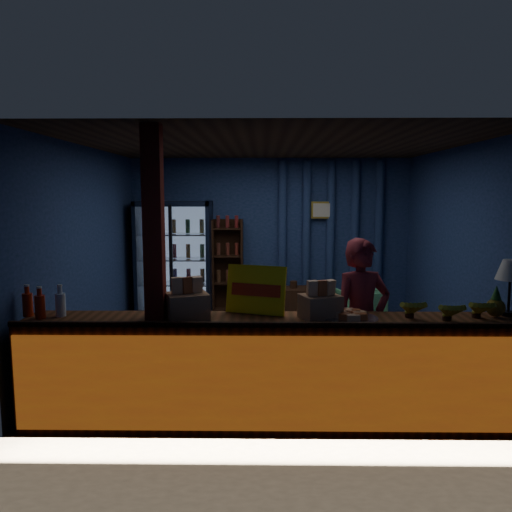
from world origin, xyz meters
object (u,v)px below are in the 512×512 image
(green_chair, at_px, (359,307))
(table_lamp, at_px, (511,272))
(pastry_tray, at_px, (350,317))
(shopkeeper, at_px, (361,322))

(green_chair, height_order, table_lamp, table_lamp)
(green_chair, relative_size, pastry_tray, 1.36)
(pastry_tray, height_order, table_lamp, table_lamp)
(shopkeeper, xyz_separation_m, table_lamp, (1.22, -0.33, 0.54))
(table_lamp, bearing_deg, shopkeeper, 164.72)
(shopkeeper, height_order, table_lamp, shopkeeper)
(green_chair, relative_size, table_lamp, 1.28)
(shopkeeper, height_order, green_chair, shopkeeper)
(shopkeeper, relative_size, table_lamp, 3.20)
(shopkeeper, bearing_deg, green_chair, 61.05)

